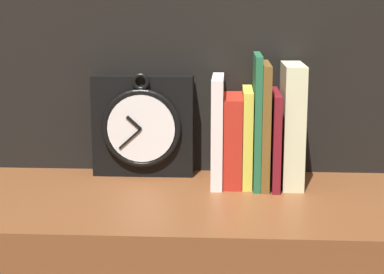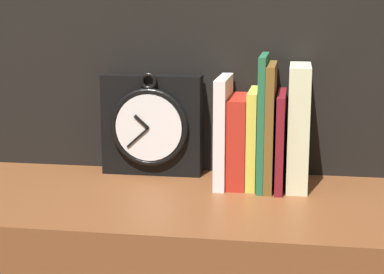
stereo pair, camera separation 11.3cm
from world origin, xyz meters
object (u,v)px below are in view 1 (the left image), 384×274
Objects in this scene: book_slot0_white at (218,130)px; book_slot1_red at (232,139)px; book_slot6_cream at (292,124)px; book_slot3_green at (257,120)px; book_slot2_yellow at (247,136)px; book_slot5_maroon at (275,138)px; clock at (143,126)px; book_slot4_brown at (265,124)px.

book_slot0_white is 0.03m from book_slot1_red.
book_slot1_red is at bearing 179.15° from book_slot6_cream.
book_slot2_yellow is at bearing 160.31° from book_slot3_green.
book_slot0_white is at bearing -179.19° from book_slot6_cream.
book_slot2_yellow is 0.79× the size of book_slot6_cream.
book_slot0_white is at bearing -176.00° from book_slot2_yellow.
book_slot5_maroon is at bearing -6.18° from book_slot1_red.
clock is 1.15× the size of book_slot2_yellow.
book_slot1_red is at bearing -12.74° from clock.
book_slot4_brown is 1.01× the size of book_slot6_cream.
clock is 1.02× the size of book_slot0_white.
book_slot5_maroon is 0.78× the size of book_slot6_cream.
book_slot6_cream is at bearing -8.21° from clock.
book_slot1_red is 0.07m from book_slot4_brown.
book_slot1_red is 0.93× the size of book_slot2_yellow.
book_slot0_white is 0.11m from book_slot5_maroon.
book_slot6_cream is (0.05, 0.01, -0.00)m from book_slot4_brown.
book_slot6_cream is at bearing 5.81° from book_slot4_brown.
book_slot1_red is at bearing 172.59° from book_slot3_green.
book_slot3_green reaches higher than clock.
book_slot0_white is 0.89× the size of book_slot4_brown.
book_slot3_green is 0.07m from book_slot6_cream.
clock is 0.84× the size of book_slot3_green.
book_slot0_white is 0.89× the size of book_slot6_cream.
clock is at bearing 171.79° from book_slot6_cream.
book_slot3_green is 0.05m from book_slot5_maroon.
book_slot1_red is at bearing 173.43° from book_slot4_brown.
book_slot6_cream is at bearing -0.85° from book_slot1_red.
book_slot4_brown is at bearing -2.12° from book_slot0_white.
book_slot3_green is (0.02, -0.01, 0.03)m from book_slot2_yellow.
book_slot4_brown is 0.05m from book_slot6_cream.
book_slot5_maroon reaches higher than book_slot1_red.
book_slot0_white is 1.13× the size of book_slot2_yellow.
clock is at bearing 163.62° from book_slot0_white.
book_slot6_cream is (0.29, -0.04, 0.01)m from clock.
book_slot4_brown reaches higher than book_slot1_red.
book_slot2_yellow is 0.05m from book_slot5_maroon.
book_slot3_green is at bearing -176.35° from book_slot6_cream.
book_slot1_red is 0.73× the size of book_slot4_brown.
book_slot4_brown is (0.24, -0.05, 0.02)m from clock.
book_slot0_white is 0.83× the size of book_slot3_green.
clock is 1.17× the size of book_slot5_maroon.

